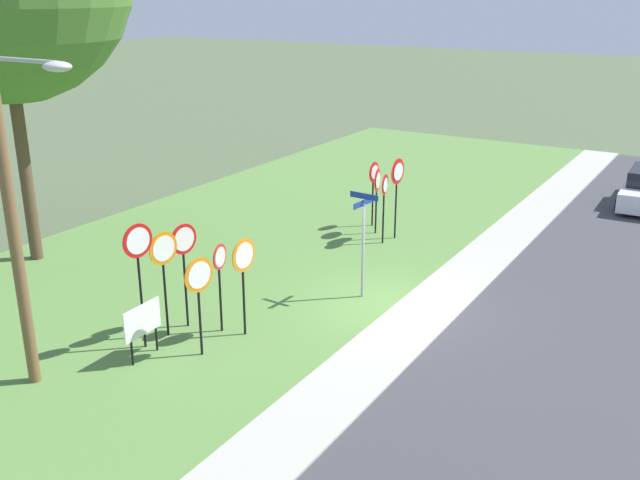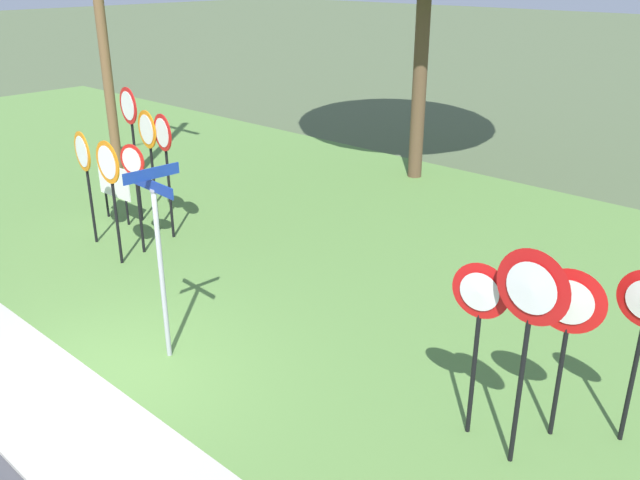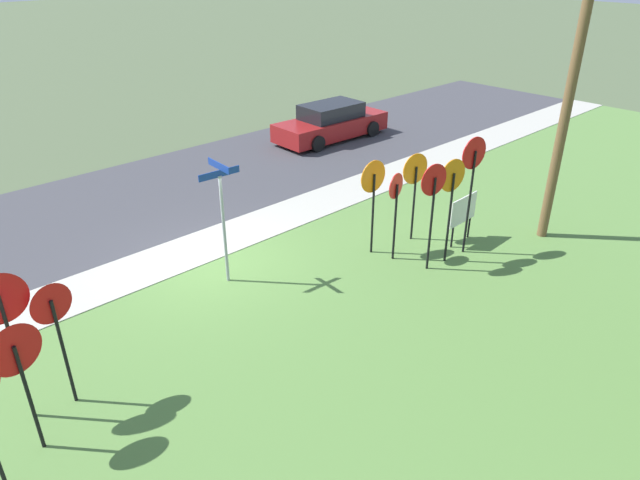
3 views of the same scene
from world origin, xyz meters
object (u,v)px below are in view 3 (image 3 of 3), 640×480
at_px(parked_hatchback_near, 331,123).
at_px(stop_sign_center_tall, 396,199).
at_px(stop_sign_far_left, 373,187).
at_px(yield_sign_near_left, 3,313).
at_px(stop_sign_far_center, 472,170).
at_px(stop_sign_far_right, 452,188).
at_px(street_name_post, 223,213).
at_px(yield_sign_near_right, 55,317).
at_px(stop_sign_near_right, 415,178).
at_px(stop_sign_near_left, 433,194).
at_px(utility_pole, 574,40).
at_px(yield_sign_far_left, 17,360).
at_px(notice_board, 463,212).

bearing_deg(parked_hatchback_near, stop_sign_center_tall, 56.00).
distance_m(stop_sign_far_left, yield_sign_near_left, 8.06).
bearing_deg(stop_sign_far_center, stop_sign_far_right, 3.67).
bearing_deg(street_name_post, yield_sign_near_right, 22.59).
xyz_separation_m(stop_sign_far_right, parked_hatchback_near, (-4.89, -8.92, -1.25)).
bearing_deg(stop_sign_near_right, stop_sign_near_left, 61.84).
bearing_deg(stop_sign_far_left, utility_pole, 152.05).
xyz_separation_m(stop_sign_far_right, yield_sign_far_left, (9.15, -0.73, -0.24)).
height_order(street_name_post, parked_hatchback_near, street_name_post).
bearing_deg(yield_sign_near_right, stop_sign_near_right, 170.80).
distance_m(street_name_post, notice_board, 6.00).
distance_m(stop_sign_near_right, street_name_post, 4.87).
distance_m(stop_sign_far_right, parked_hatchback_near, 10.24).
bearing_deg(stop_sign_center_tall, stop_sign_far_right, 121.64).
distance_m(stop_sign_near_right, stop_sign_center_tall, 1.22).
height_order(stop_sign_far_right, notice_board, stop_sign_far_right).
height_order(stop_sign_center_tall, yield_sign_near_left, yield_sign_near_left).
bearing_deg(utility_pole, notice_board, -30.05).
bearing_deg(yield_sign_near_right, parked_hatchback_near, -159.01).
distance_m(yield_sign_near_left, yield_sign_far_left, 0.85).
height_order(stop_sign_near_right, stop_sign_far_center, stop_sign_far_center).
height_order(stop_sign_near_left, yield_sign_far_left, stop_sign_near_left).
bearing_deg(utility_pole, stop_sign_center_tall, -24.51).
bearing_deg(notice_board, stop_sign_far_center, 39.50).
distance_m(stop_sign_far_center, street_name_post, 5.78).
bearing_deg(stop_sign_far_right, utility_pole, 173.23).
xyz_separation_m(stop_sign_far_center, stop_sign_far_right, (0.69, -0.05, -0.28)).
relative_size(stop_sign_near_left, utility_pole, 0.29).
relative_size(stop_sign_far_left, notice_board, 1.89).
relative_size(stop_sign_near_right, notice_board, 1.83).
bearing_deg(yield_sign_near_right, stop_sign_far_center, 162.49).
bearing_deg(yield_sign_near_left, parked_hatchback_near, -148.40).
relative_size(yield_sign_far_left, utility_pole, 0.24).
xyz_separation_m(yield_sign_near_right, notice_board, (-9.47, 1.09, -0.82)).
bearing_deg(notice_board, utility_pole, 148.02).
xyz_separation_m(stop_sign_far_center, notice_board, (-0.38, -0.33, -1.30)).
distance_m(stop_sign_near_right, stop_sign_far_left, 1.31).
height_order(stop_sign_near_left, stop_sign_near_right, stop_sign_near_left).
relative_size(stop_sign_center_tall, utility_pole, 0.24).
bearing_deg(yield_sign_far_left, stop_sign_near_right, 171.94).
bearing_deg(stop_sign_near_right, parked_hatchback_near, -111.61).
distance_m(stop_sign_far_right, utility_pole, 4.30).
relative_size(stop_sign_far_right, utility_pole, 0.28).
xyz_separation_m(stop_sign_near_left, yield_sign_near_left, (8.41, -1.44, 0.10)).
height_order(yield_sign_near_right, notice_board, yield_sign_near_right).
height_order(stop_sign_near_left, stop_sign_far_right, stop_sign_near_left).
bearing_deg(street_name_post, stop_sign_near_right, 165.70).
bearing_deg(stop_sign_near_left, street_name_post, -26.54).
xyz_separation_m(stop_sign_near_left, stop_sign_far_left, (0.35, -1.44, -0.15)).
height_order(stop_sign_far_left, stop_sign_far_center, stop_sign_far_center).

